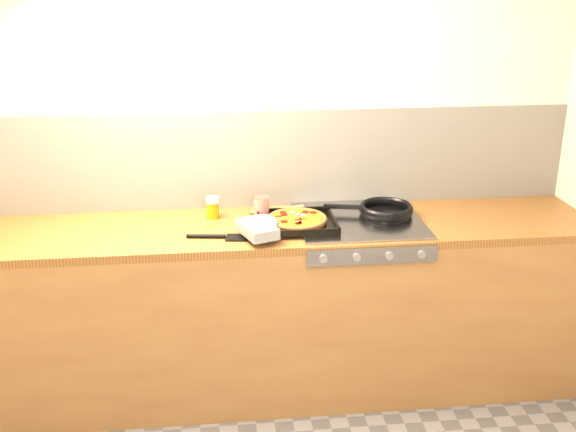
{
  "coord_description": "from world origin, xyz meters",
  "views": [
    {
      "loc": [
        -0.24,
        -1.92,
        2.06
      ],
      "look_at": [
        0.1,
        1.08,
        0.95
      ],
      "focal_mm": 42.0,
      "sensor_mm": 36.0,
      "label": 1
    }
  ],
  "objects": [
    {
      "name": "room_shell",
      "position": [
        0.0,
        1.39,
        1.15
      ],
      "size": [
        3.2,
        3.2,
        3.2
      ],
      "color": "white",
      "rests_on": "ground"
    },
    {
      "name": "counter_run",
      "position": [
        0.0,
        1.1,
        0.45
      ],
      "size": [
        3.2,
        0.62,
        0.9
      ],
      "color": "olive",
      "rests_on": "ground"
    },
    {
      "name": "pizza_on_tray",
      "position": [
        0.08,
        1.02,
        0.94
      ],
      "size": [
        0.48,
        0.42,
        0.06
      ],
      "color": "black",
      "rests_on": "stovetop"
    },
    {
      "name": "black_spatula",
      "position": [
        -0.23,
        0.96,
        0.91
      ],
      "size": [
        0.29,
        0.1,
        0.02
      ],
      "color": "black",
      "rests_on": "counter_run"
    },
    {
      "name": "stovetop",
      "position": [
        0.45,
        1.1,
        0.91
      ],
      "size": [
        0.6,
        0.56,
        0.02
      ],
      "primitive_type": "cube",
      "color": "gray",
      "rests_on": "counter_run"
    },
    {
      "name": "frying_pan",
      "position": [
        0.59,
        1.14,
        0.94
      ],
      "size": [
        0.46,
        0.32,
        0.04
      ],
      "color": "black",
      "rests_on": "stovetop"
    },
    {
      "name": "juice_glass",
      "position": [
        -0.26,
        1.23,
        0.96
      ],
      "size": [
        0.08,
        0.08,
        0.11
      ],
      "color": "#CB760B",
      "rests_on": "counter_run"
    },
    {
      "name": "wooden_spoon",
      "position": [
        0.1,
        1.3,
        0.91
      ],
      "size": [
        0.3,
        0.09,
        0.02
      ],
      "color": "#B4844C",
      "rests_on": "counter_run"
    },
    {
      "name": "tomato_can",
      "position": [
        -0.02,
        1.2,
        0.96
      ],
      "size": [
        0.1,
        0.1,
        0.11
      ],
      "color": "#A20D10",
      "rests_on": "counter_run"
    }
  ]
}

